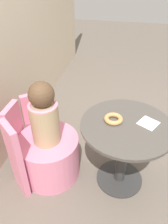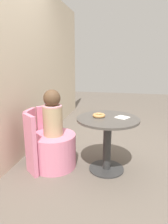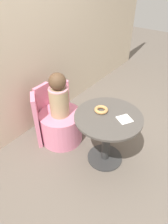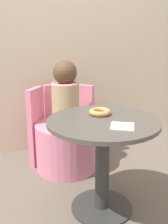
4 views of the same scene
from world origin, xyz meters
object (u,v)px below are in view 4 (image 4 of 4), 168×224
tub_chair (66,146)px  child_figure (65,94)px  round_table (103,147)px  donut (100,112)px

tub_chair → child_figure: child_figure is taller
child_figure → round_table: bearing=-85.8°
tub_chair → round_table: bearing=-85.8°
child_figure → donut: bearing=-82.3°
round_table → tub_chair: 0.69m
tub_chair → donut: bearing=-82.3°
child_figure → donut: (0.07, -0.54, -0.01)m
round_table → donut: donut is taller
round_table → child_figure: 0.68m
donut → tub_chair: bearing=97.7°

